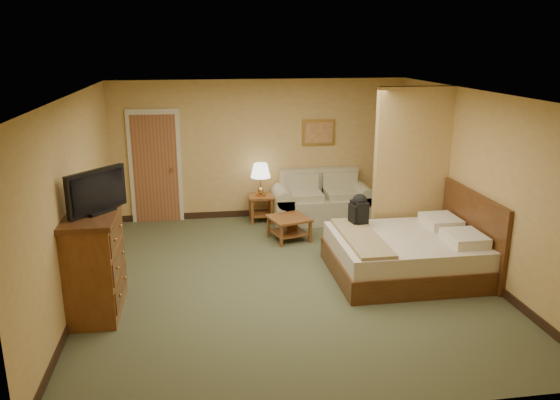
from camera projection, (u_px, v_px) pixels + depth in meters
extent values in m
plane|color=#4B5033|center=(286.00, 279.00, 7.76)|extent=(6.00, 6.00, 0.00)
plane|color=white|center=(287.00, 94.00, 7.04)|extent=(6.00, 6.00, 0.00)
cube|color=tan|center=(261.00, 150.00, 10.25)|extent=(5.50, 0.02, 2.60)
cube|color=tan|center=(76.00, 199.00, 7.00)|extent=(0.02, 6.00, 2.60)
cube|color=tan|center=(476.00, 183.00, 7.80)|extent=(0.02, 6.00, 2.60)
cube|color=tan|center=(411.00, 170.00, 8.59)|extent=(1.20, 0.15, 2.60)
cube|color=beige|center=(155.00, 166.00, 10.00)|extent=(0.94, 0.06, 2.10)
cube|color=brown|center=(156.00, 169.00, 10.00)|extent=(0.80, 0.04, 2.00)
cylinder|color=#BA8144|center=(172.00, 169.00, 10.00)|extent=(0.04, 0.12, 0.04)
cube|color=black|center=(261.00, 213.00, 10.58)|extent=(5.50, 0.02, 0.12)
cube|color=tan|center=(322.00, 209.00, 10.26)|extent=(1.52, 0.81, 0.46)
cube|color=tan|center=(319.00, 180.00, 10.46)|extent=(1.52, 0.20, 0.48)
cube|color=tan|center=(283.00, 209.00, 10.14)|extent=(0.33, 0.81, 0.51)
cube|color=tan|center=(361.00, 206.00, 10.36)|extent=(0.33, 0.81, 0.51)
cube|color=brown|center=(261.00, 197.00, 10.14)|extent=(0.45, 0.45, 0.04)
cube|color=brown|center=(261.00, 214.00, 10.23)|extent=(0.38, 0.38, 0.03)
cube|color=brown|center=(252.00, 213.00, 10.01)|extent=(0.05, 0.05, 0.46)
cube|color=brown|center=(272.00, 212.00, 10.06)|extent=(0.05, 0.05, 0.46)
cube|color=brown|center=(250.00, 207.00, 10.35)|extent=(0.05, 0.05, 0.46)
cube|color=brown|center=(269.00, 206.00, 10.41)|extent=(0.05, 0.05, 0.46)
cylinder|color=#BA8144|center=(261.00, 195.00, 10.13)|extent=(0.18, 0.18, 0.04)
cylinder|color=#BA8144|center=(261.00, 182.00, 10.06)|extent=(0.02, 0.02, 0.31)
cone|color=white|center=(261.00, 170.00, 10.00)|extent=(0.37, 0.37, 0.26)
cube|color=brown|center=(289.00, 218.00, 9.20)|extent=(0.76, 0.76, 0.04)
cube|color=brown|center=(289.00, 232.00, 9.27)|extent=(0.65, 0.65, 0.03)
cube|color=brown|center=(276.00, 235.00, 8.97)|extent=(0.04, 0.04, 0.37)
cube|color=brown|center=(301.00, 224.00, 9.55)|extent=(0.04, 0.04, 0.37)
cube|color=#B78E3F|center=(318.00, 132.00, 10.31)|extent=(0.64, 0.03, 0.50)
cube|color=#A35B32|center=(319.00, 133.00, 10.29)|extent=(0.53, 0.02, 0.39)
cube|color=brown|center=(95.00, 265.00, 6.68)|extent=(0.56, 1.12, 1.22)
cube|color=#492511|center=(90.00, 215.00, 6.50)|extent=(0.63, 1.20, 0.06)
cube|color=black|center=(99.00, 211.00, 6.50)|extent=(0.40, 0.42, 0.03)
cube|color=black|center=(97.00, 191.00, 6.43)|extent=(0.59, 0.70, 0.51)
cube|color=#492511|center=(407.00, 264.00, 7.88)|extent=(2.16, 1.73, 0.32)
cube|color=beige|center=(408.00, 245.00, 7.80)|extent=(2.09, 1.66, 0.26)
cube|color=#492511|center=(472.00, 232.00, 7.90)|extent=(0.06, 1.83, 1.19)
cube|color=white|center=(465.00, 239.00, 7.48)|extent=(0.49, 0.59, 0.15)
cube|color=white|center=(441.00, 221.00, 8.20)|extent=(0.49, 0.59, 0.15)
cube|color=#998053|center=(361.00, 237.00, 7.65)|extent=(0.49, 1.62, 0.05)
cube|color=black|center=(359.00, 213.00, 8.19)|extent=(0.23, 0.31, 0.37)
sphere|color=black|center=(360.00, 201.00, 8.14)|extent=(0.22, 0.22, 0.22)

